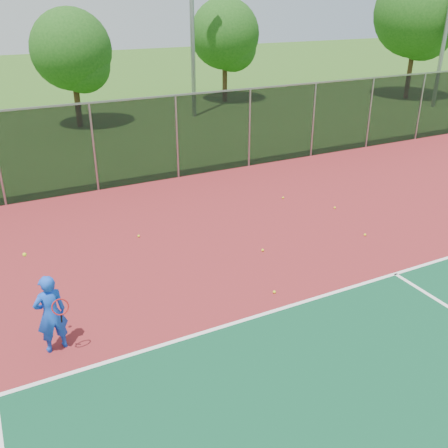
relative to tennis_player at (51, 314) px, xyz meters
name	(u,v)px	position (x,y,z in m)	size (l,w,h in m)	color
ground	(434,378)	(5.83, -3.83, -0.82)	(120.00, 120.00, 0.00)	#2B5518
court_apron	(358,318)	(5.83, -1.83, -0.81)	(30.00, 20.00, 0.02)	maroon
fence_back	(177,136)	(5.83, 8.17, 0.74)	(30.00, 0.06, 3.03)	black
tennis_player	(51,314)	(0.00, 0.00, 0.00)	(0.64, 0.65, 2.08)	blue
practice_ball_2	(283,198)	(8.11, 4.56, -0.77)	(0.07, 0.07, 0.07)	yellow
practice_ball_3	(139,236)	(2.92, 3.95, -0.77)	(0.07, 0.07, 0.07)	yellow
practice_ball_4	(365,235)	(8.63, 1.14, -0.77)	(0.07, 0.07, 0.07)	yellow
practice_ball_5	(274,292)	(4.76, -0.23, -0.77)	(0.07, 0.07, 0.07)	yellow
practice_ball_6	(335,208)	(9.11, 3.10, -0.77)	(0.07, 0.07, 0.07)	yellow
practice_ball_7	(263,250)	(5.58, 1.65, -0.77)	(0.07, 0.07, 0.07)	yellow
tree_back_left	(74,53)	(4.40, 17.79, 2.78)	(3.91, 3.91, 5.75)	#372114
tree_back_mid	(227,37)	(14.14, 20.42, 3.04)	(4.19, 4.19, 6.15)	#372114
tree_back_right	(420,17)	(25.30, 15.99, 4.15)	(5.40, 5.40, 7.93)	#372114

